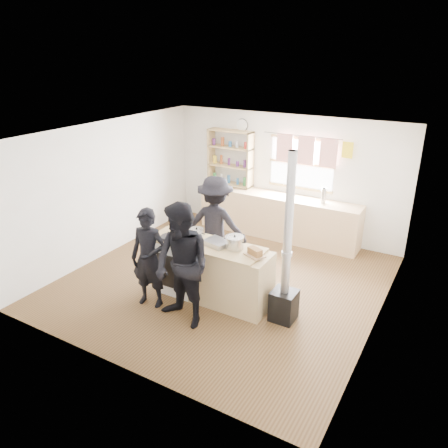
{
  "coord_description": "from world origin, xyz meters",
  "views": [
    {
      "loc": [
        3.29,
        -5.64,
        3.7
      ],
      "look_at": [
        0.06,
        -0.1,
        1.1
      ],
      "focal_mm": 35.0,
      "sensor_mm": 36.0,
      "label": 1
    }
  ],
  "objects_px": {
    "skillet_greens": "(170,237)",
    "person_near_left": "(149,258)",
    "flue_heater": "(285,279)",
    "roast_tray": "(217,242)",
    "person_near_right": "(182,266)",
    "bread_board": "(255,253)",
    "thermos": "(323,196)",
    "person_far": "(216,224)",
    "stockpot_stove": "(197,234)",
    "cooking_island": "(214,272)",
    "stockpot_counter": "(235,242)"
  },
  "relations": [
    {
      "from": "stockpot_stove",
      "to": "person_far",
      "type": "xyz_separation_m",
      "value": [
        -0.14,
        0.79,
        -0.15
      ]
    },
    {
      "from": "bread_board",
      "to": "flue_heater",
      "type": "xyz_separation_m",
      "value": [
        0.47,
        0.04,
        -0.32
      ]
    },
    {
      "from": "thermos",
      "to": "stockpot_stove",
      "type": "height_order",
      "value": "thermos"
    },
    {
      "from": "person_near_right",
      "to": "bread_board",
      "type": "bearing_deg",
      "value": 57.73
    },
    {
      "from": "skillet_greens",
      "to": "roast_tray",
      "type": "bearing_deg",
      "value": 13.28
    },
    {
      "from": "person_near_left",
      "to": "stockpot_stove",
      "type": "bearing_deg",
      "value": 48.14
    },
    {
      "from": "bread_board",
      "to": "person_near_left",
      "type": "bearing_deg",
      "value": -158.27
    },
    {
      "from": "skillet_greens",
      "to": "bread_board",
      "type": "height_order",
      "value": "bread_board"
    },
    {
      "from": "person_near_right",
      "to": "stockpot_stove",
      "type": "bearing_deg",
      "value": 123.41
    },
    {
      "from": "cooking_island",
      "to": "thermos",
      "type": "bearing_deg",
      "value": 74.17
    },
    {
      "from": "stockpot_stove",
      "to": "flue_heater",
      "type": "relative_size",
      "value": 0.09
    },
    {
      "from": "flue_heater",
      "to": "roast_tray",
      "type": "bearing_deg",
      "value": 179.6
    },
    {
      "from": "flue_heater",
      "to": "person_far",
      "type": "distance_m",
      "value": 1.88
    },
    {
      "from": "stockpot_counter",
      "to": "thermos",
      "type": "bearing_deg",
      "value": 80.32
    },
    {
      "from": "roast_tray",
      "to": "bread_board",
      "type": "xyz_separation_m",
      "value": [
        0.66,
        -0.05,
        0.01
      ]
    },
    {
      "from": "stockpot_stove",
      "to": "stockpot_counter",
      "type": "height_order",
      "value": "stockpot_counter"
    },
    {
      "from": "stockpot_counter",
      "to": "person_near_right",
      "type": "xyz_separation_m",
      "value": [
        -0.37,
        -0.82,
        -0.12
      ]
    },
    {
      "from": "skillet_greens",
      "to": "flue_heater",
      "type": "height_order",
      "value": "flue_heater"
    },
    {
      "from": "stockpot_counter",
      "to": "person_near_left",
      "type": "xyz_separation_m",
      "value": [
        -1.09,
        -0.67,
        -0.25
      ]
    },
    {
      "from": "stockpot_stove",
      "to": "stockpot_counter",
      "type": "bearing_deg",
      "value": -1.4
    },
    {
      "from": "person_near_left",
      "to": "stockpot_counter",
      "type": "bearing_deg",
      "value": 20.49
    },
    {
      "from": "thermos",
      "to": "person_far",
      "type": "height_order",
      "value": "person_far"
    },
    {
      "from": "cooking_island",
      "to": "person_near_right",
      "type": "distance_m",
      "value": 0.88
    },
    {
      "from": "thermos",
      "to": "person_near_right",
      "type": "relative_size",
      "value": 0.17
    },
    {
      "from": "person_near_right",
      "to": "skillet_greens",
      "type": "bearing_deg",
      "value": 150.38
    },
    {
      "from": "flue_heater",
      "to": "stockpot_counter",
      "type": "bearing_deg",
      "value": 177.22
    },
    {
      "from": "skillet_greens",
      "to": "stockpot_counter",
      "type": "xyz_separation_m",
      "value": [
        1.04,
        0.21,
        0.07
      ]
    },
    {
      "from": "skillet_greens",
      "to": "person_near_left",
      "type": "xyz_separation_m",
      "value": [
        -0.05,
        -0.46,
        -0.18
      ]
    },
    {
      "from": "cooking_island",
      "to": "person_near_left",
      "type": "relative_size",
      "value": 1.27
    },
    {
      "from": "stockpot_stove",
      "to": "stockpot_counter",
      "type": "xyz_separation_m",
      "value": [
        0.68,
        -0.02,
        0.01
      ]
    },
    {
      "from": "person_near_left",
      "to": "person_near_right",
      "type": "height_order",
      "value": "person_near_right"
    },
    {
      "from": "flue_heater",
      "to": "cooking_island",
      "type": "bearing_deg",
      "value": -178.79
    },
    {
      "from": "thermos",
      "to": "person_far",
      "type": "relative_size",
      "value": 0.18
    },
    {
      "from": "roast_tray",
      "to": "bread_board",
      "type": "distance_m",
      "value": 0.67
    },
    {
      "from": "skillet_greens",
      "to": "roast_tray",
      "type": "relative_size",
      "value": 0.96
    },
    {
      "from": "skillet_greens",
      "to": "stockpot_stove",
      "type": "xyz_separation_m",
      "value": [
        0.36,
        0.23,
        0.05
      ]
    },
    {
      "from": "skillet_greens",
      "to": "stockpot_stove",
      "type": "distance_m",
      "value": 0.43
    },
    {
      "from": "person_near_left",
      "to": "thermos",
      "type": "bearing_deg",
      "value": 54.29
    },
    {
      "from": "cooking_island",
      "to": "bread_board",
      "type": "distance_m",
      "value": 0.87
    },
    {
      "from": "person_near_left",
      "to": "person_far",
      "type": "xyz_separation_m",
      "value": [
        0.27,
        1.48,
        0.08
      ]
    },
    {
      "from": "skillet_greens",
      "to": "person_near_right",
      "type": "distance_m",
      "value": 0.91
    },
    {
      "from": "skillet_greens",
      "to": "thermos",
      "type": "bearing_deg",
      "value": 62.78
    },
    {
      "from": "person_near_left",
      "to": "skillet_greens",
      "type": "bearing_deg",
      "value": 72.26
    },
    {
      "from": "stockpot_counter",
      "to": "flue_heater",
      "type": "relative_size",
      "value": 0.11
    },
    {
      "from": "stockpot_counter",
      "to": "person_near_left",
      "type": "relative_size",
      "value": 0.18
    },
    {
      "from": "roast_tray",
      "to": "stockpot_stove",
      "type": "height_order",
      "value": "stockpot_stove"
    },
    {
      "from": "thermos",
      "to": "flue_heater",
      "type": "bearing_deg",
      "value": -82.05
    },
    {
      "from": "thermos",
      "to": "person_near_left",
      "type": "distance_m",
      "value": 3.72
    },
    {
      "from": "thermos",
      "to": "flue_heater",
      "type": "relative_size",
      "value": 0.12
    },
    {
      "from": "roast_tray",
      "to": "flue_heater",
      "type": "bearing_deg",
      "value": -0.4
    }
  ]
}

